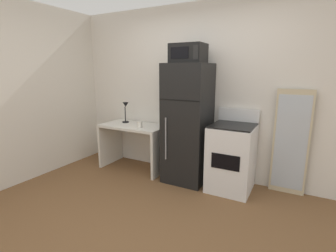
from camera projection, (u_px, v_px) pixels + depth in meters
name	position (u px, v px, depth m)	size (l,w,h in m)	color
ground_plane	(139.00, 226.00, 2.68)	(12.00, 12.00, 0.00)	brown
wall_back_white	(201.00, 92.00, 3.85)	(5.00, 0.10, 2.60)	silver
wall_left_brick	(4.00, 95.00, 3.42)	(0.10, 4.00, 2.60)	silver
desk	(134.00, 138.00, 4.18)	(1.09, 0.59, 0.75)	silver
desk_lamp	(126.00, 109.00, 4.25)	(0.14, 0.12, 0.35)	black
coffee_mug	(140.00, 125.00, 3.93)	(0.08, 0.08, 0.10)	white
refrigerator	(188.00, 124.00, 3.66)	(0.60, 0.62, 1.72)	black
microwave	(188.00, 53.00, 3.42)	(0.46, 0.35, 0.26)	black
oven_range	(231.00, 157.00, 3.43)	(0.57, 0.61, 1.10)	white
leaning_mirror	(291.00, 143.00, 3.28)	(0.44, 0.03, 1.40)	#C6B793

